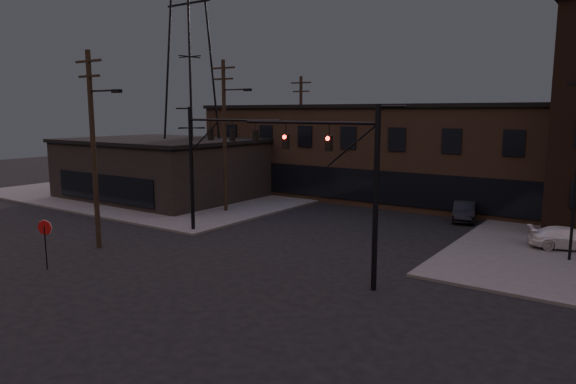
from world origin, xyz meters
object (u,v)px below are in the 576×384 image
Objects in this scene: parked_car_lot_b at (569,238)px; car_crossing at (464,211)px; traffic_signal_far at (206,155)px; stop_sign at (45,233)px; traffic_signal_near at (352,176)px.

car_crossing is at bearing 36.05° from parked_car_lot_b.
car_crossing reaches higher than parked_car_lot_b.
traffic_signal_far reaches higher than stop_sign.
car_crossing is (-7.20, 5.09, -0.06)m from parked_car_lot_b.
stop_sign is 0.60× the size of parked_car_lot_b.
stop_sign is at bearing 112.88° from parked_car_lot_b.
car_crossing is (12.22, 13.45, -4.32)m from traffic_signal_far.
traffic_signal_near is 17.47m from car_crossing.
traffic_signal_far is 18.68m from car_crossing.
traffic_signal_near reaches higher than parked_car_lot_b.
traffic_signal_near is at bearing -16.17° from traffic_signal_far.
car_crossing is at bearing 89.52° from traffic_signal_near.
traffic_signal_near reaches higher than car_crossing.
stop_sign is 27.68m from parked_car_lot_b.
traffic_signal_near is at bearing 129.57° from parked_car_lot_b.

